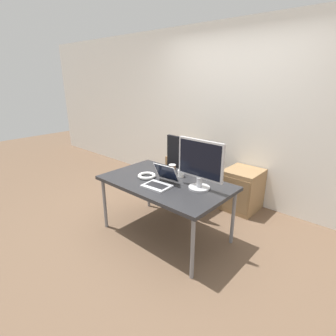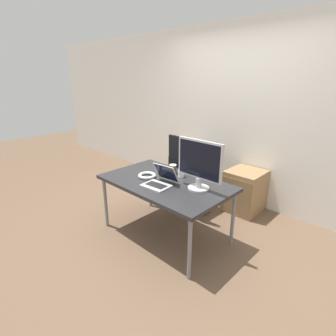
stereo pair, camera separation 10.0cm
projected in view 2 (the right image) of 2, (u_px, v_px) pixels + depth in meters
The scene contains 12 objects.
ground_plane at pixel (166, 234), 3.25m from camera, with size 14.00×14.00×0.00m, color brown.
wall_back at pixel (237, 116), 3.86m from camera, with size 10.00×0.05×2.60m.
desk at pixel (165, 185), 3.03m from camera, with size 1.50×0.89×0.71m.
office_chair at pixel (190, 182), 3.71m from camera, with size 0.56×0.57×1.11m.
cabinet_left at pixel (188, 173), 4.43m from camera, with size 0.47×0.51×0.60m.
cabinet_right at pixel (244, 191), 3.75m from camera, with size 0.47×0.51×0.60m.
water_bottle at pixel (189, 150), 4.29m from camera, with size 0.08×0.08×0.23m.
laptop_center at pixel (160, 181), 2.89m from camera, with size 0.31×0.35×0.22m.
monitor at pixel (199, 164), 2.72m from camera, with size 0.55×0.23×0.54m.
coffee_cup_white at pixel (181, 174), 3.13m from camera, with size 0.07×0.07×0.09m.
coffee_cup_brown at pixel (173, 169), 3.24m from camera, with size 0.09×0.09×0.12m.
cable_coil at pixel (147, 176), 3.14m from camera, with size 0.22×0.22×0.04m.
Camera 2 is at (1.96, -2.00, 1.85)m, focal length 28.00 mm.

